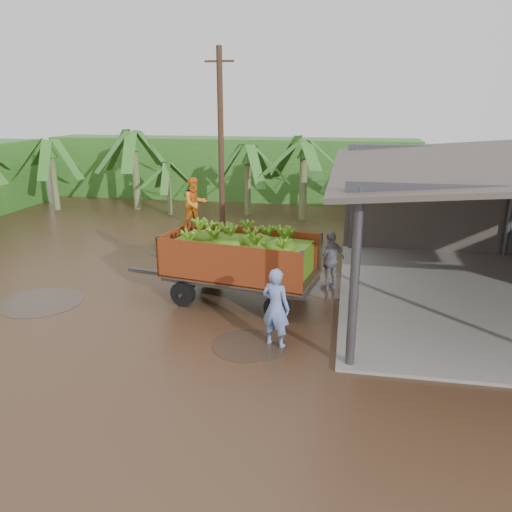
{
  "coord_description": "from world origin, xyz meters",
  "views": [
    {
      "loc": [
        5.05,
        -13.76,
        5.59
      ],
      "look_at": [
        2.5,
        0.09,
        1.26
      ],
      "focal_mm": 35.0,
      "sensor_mm": 36.0,
      "label": 1
    }
  ],
  "objects": [
    {
      "name": "banana_trailer",
      "position": [
        2.1,
        -0.4,
        1.31
      ],
      "size": [
        6.09,
        2.84,
        3.54
      ],
      "rotation": [
        0.0,
        0.0,
        -0.18
      ],
      "color": "#A23B17",
      "rests_on": "ground"
    },
    {
      "name": "utility_pole",
      "position": [
        -0.21,
        6.72,
        3.93
      ],
      "size": [
        1.2,
        0.24,
        7.75
      ],
      "color": "#47301E",
      "rests_on": "ground"
    },
    {
      "name": "man_blue",
      "position": [
        3.54,
        -2.99,
        0.97
      ],
      "size": [
        0.83,
        0.68,
        1.95
      ],
      "primitive_type": "imported",
      "rotation": [
        0.0,
        0.0,
        2.79
      ],
      "color": "#6A82C1",
      "rests_on": "ground"
    },
    {
      "name": "man_grey",
      "position": [
        4.66,
        1.11,
        0.93
      ],
      "size": [
        1.1,
        1.08,
        1.86
      ],
      "primitive_type": "imported",
      "rotation": [
        0.0,
        0.0,
        3.9
      ],
      "color": "gray",
      "rests_on": "ground"
    },
    {
      "name": "ground",
      "position": [
        0.0,
        0.0,
        0.0
      ],
      "size": [
        100.0,
        100.0,
        0.0
      ],
      "primitive_type": "plane",
      "color": "black",
      "rests_on": "ground"
    },
    {
      "name": "banana_plants",
      "position": [
        -5.27,
        7.44,
        1.91
      ],
      "size": [
        24.09,
        20.87,
        4.41
      ],
      "color": "#2D661E",
      "rests_on": "ground"
    },
    {
      "name": "hedge_north",
      "position": [
        -2.0,
        16.0,
        1.8
      ],
      "size": [
        22.0,
        3.0,
        3.6
      ],
      "primitive_type": "cube",
      "color": "#2D661E",
      "rests_on": "ground"
    }
  ]
}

